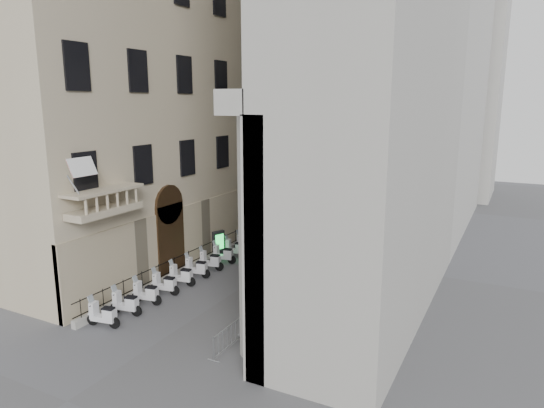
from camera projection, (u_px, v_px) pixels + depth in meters
The scene contains 34 objects.
ground at pixel (67, 401), 17.18m from camera, with size 120.00×120.00×0.00m, color #505053.
left_building at pixel (220, 12), 36.14m from camera, with size 5.00×36.00×34.00m, color #C0B393.
far_building at pixel (399, 61), 55.81m from camera, with size 22.00×10.00×30.00m, color #AFACA5.
iron_fence at pixel (232, 250), 34.76m from camera, with size 0.30×28.00×1.40m, color black, non-canonical shape.
blue_awning at pixel (378, 237), 37.93m from camera, with size 1.60×3.00×3.00m, color navy, non-canonical shape.
flag at pixel (95, 322), 23.32m from camera, with size 1.00×1.40×8.20m, color #9E0C11, non-canonical shape.
scooter_0 at pixel (104, 327), 22.89m from camera, with size 0.56×1.40×1.50m, color silver, non-canonical shape.
scooter_1 at pixel (127, 315), 24.18m from camera, with size 0.56×1.40×1.50m, color silver, non-canonical shape.
scooter_2 at pixel (147, 304), 25.46m from camera, with size 0.56×1.40×1.50m, color silver, non-canonical shape.
scooter_3 at pixel (165, 294), 26.75m from camera, with size 0.56×1.40×1.50m, color silver, non-canonical shape.
scooter_4 at pixel (182, 285), 28.04m from camera, with size 0.56×1.40×1.50m, color silver, non-canonical shape.
scooter_5 at pixel (197, 277), 29.33m from camera, with size 0.56×1.40×1.50m, color silver, non-canonical shape.
scooter_6 at pixel (211, 270), 30.62m from camera, with size 0.56×1.40×1.50m, color silver, non-canonical shape.
scooter_7 at pixel (224, 263), 31.91m from camera, with size 0.56×1.40×1.50m, color silver, non-canonical shape.
scooter_8 at pixel (235, 257), 33.20m from camera, with size 0.56×1.40×1.50m, color silver, non-canonical shape.
scooter_9 at pixel (246, 251), 34.49m from camera, with size 0.56×1.40×1.50m, color silver, non-canonical shape.
scooter_10 at pixel (256, 245), 35.78m from camera, with size 0.56×1.40×1.50m, color silver, non-canonical shape.
scooter_11 at pixel (266, 240), 37.07m from camera, with size 0.56×1.40×1.50m, color silver, non-canonical shape.
scooter_12 at pixel (275, 236), 38.35m from camera, with size 0.56×1.40×1.50m, color silver, non-canonical shape.
scooter_13 at pixel (283, 231), 39.64m from camera, with size 0.56×1.40×1.50m, color silver, non-canonical shape.
barrier_0 at pixel (230, 348), 20.88m from camera, with size 0.60×2.40×1.10m, color #AAADB2, non-canonical shape.
barrier_1 at pixel (258, 325), 23.05m from camera, with size 0.60×2.40×1.10m, color #AAADB2, non-canonical shape.
barrier_2 at pixel (281, 306), 25.23m from camera, with size 0.60×2.40×1.10m, color #AAADB2, non-canonical shape.
barrier_3 at pixel (300, 290), 27.40m from camera, with size 0.60×2.40×1.10m, color #AAADB2, non-canonical shape.
barrier_4 at pixel (317, 276), 29.57m from camera, with size 0.60×2.40×1.10m, color #AAADB2, non-canonical shape.
barrier_5 at pixel (331, 264), 31.75m from camera, with size 0.60×2.40×1.10m, color #AAADB2, non-canonical shape.
barrier_6 at pixel (344, 253), 33.92m from camera, with size 0.60×2.40×1.10m, color #AAADB2, non-canonical shape.
barrier_7 at pixel (355, 244), 36.10m from camera, with size 0.60×2.40×1.10m, color #AAADB2, non-canonical shape.
security_tent at pixel (294, 193), 41.68m from camera, with size 3.93×3.93×3.19m.
street_lamp at pixel (258, 175), 35.58m from camera, with size 2.78×0.24×8.53m.
info_kiosk at pixel (219, 244), 32.87m from camera, with size 0.55×0.91×1.85m.
pedestrian_a at pixel (331, 210), 42.97m from camera, with size 0.70×0.46×1.93m, color #0D1236.
pedestrian_b at pixel (376, 216), 41.39m from camera, with size 0.84×0.66×1.73m, color black.
pedestrian_c at pixel (324, 210), 43.66m from camera, with size 0.84×0.55×1.72m, color black.
Camera 1 is at (13.50, -10.31, 10.44)m, focal length 32.00 mm.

